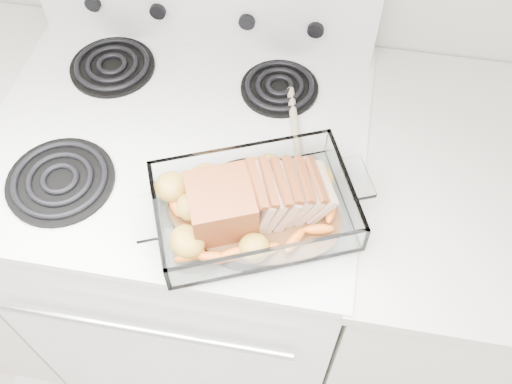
% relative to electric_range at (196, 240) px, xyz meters
% --- Properties ---
extents(electric_range, '(0.78, 0.70, 1.12)m').
position_rel_electric_range_xyz_m(electric_range, '(0.00, 0.00, 0.00)').
color(electric_range, white).
rests_on(electric_range, ground).
extents(counter_right, '(0.58, 0.68, 0.93)m').
position_rel_electric_range_xyz_m(counter_right, '(0.66, -0.00, -0.02)').
color(counter_right, silver).
rests_on(counter_right, ground).
extents(baking_dish, '(0.35, 0.23, 0.07)m').
position_rel_electric_range_xyz_m(baking_dish, '(0.19, -0.18, 0.48)').
color(baking_dish, white).
rests_on(baking_dish, electric_range).
extents(pork_roast, '(0.26, 0.11, 0.09)m').
position_rel_electric_range_xyz_m(pork_roast, '(0.18, -0.18, 0.51)').
color(pork_roast, brown).
rests_on(pork_roast, baking_dish).
extents(roast_vegetables, '(0.37, 0.20, 0.05)m').
position_rel_electric_range_xyz_m(roast_vegetables, '(0.19, -0.14, 0.49)').
color(roast_vegetables, orange).
rests_on(roast_vegetables, baking_dish).
extents(wooden_spoon, '(0.10, 0.24, 0.02)m').
position_rel_electric_range_xyz_m(wooden_spoon, '(0.26, -0.00, 0.46)').
color(wooden_spoon, '#C4AD8C').
rests_on(wooden_spoon, electric_range).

